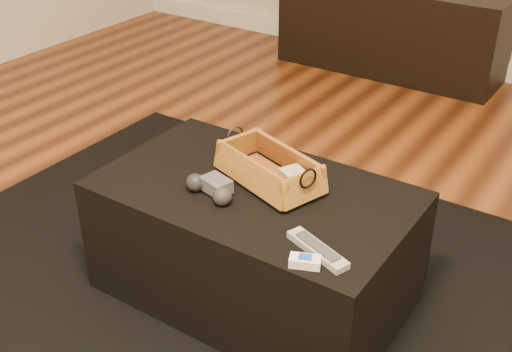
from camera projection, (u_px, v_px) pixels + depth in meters
The scene contains 11 objects.
floor at pixel (174, 306), 2.20m from camera, with size 5.00×5.50×0.01m, color brown.
baseboard at pixel (448, 61), 4.13m from camera, with size 5.00×0.04×0.12m, color white.
media_cabinet at pixel (392, 29), 4.02m from camera, with size 1.39×0.45×0.55m, color black.
area_rug at pixel (246, 300), 2.21m from camera, with size 2.60×2.00×0.01m, color black.
ottoman at pixel (254, 242), 2.14m from camera, with size 1.00×0.60×0.42m, color black.
tv_remote at pixel (262, 175), 2.06m from camera, with size 0.19×0.04×0.02m, color black.
cloth_bundle at pixel (296, 180), 1.99m from camera, with size 0.10×0.07×0.06m, color tan.
wicker_basket at pixel (269, 170), 2.04m from camera, with size 0.41×0.30×0.13m.
game_controller at pixel (212, 188), 1.98m from camera, with size 0.19×0.12×0.06m.
silver_remote at pixel (317, 249), 1.73m from camera, with size 0.21×0.12×0.02m.
cream_gadget at pixel (305, 261), 1.68m from camera, with size 0.09×0.07×0.03m.
Camera 1 is at (1.17, -1.24, 1.48)m, focal length 45.00 mm.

